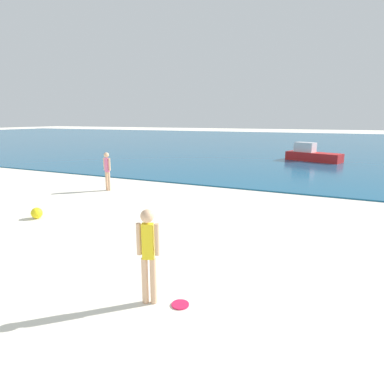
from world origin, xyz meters
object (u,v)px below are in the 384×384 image
person_distant (107,169)px  beach_ball (37,213)px  person_standing (148,251)px  boat_near (312,155)px  frisbee (180,305)px

person_distant → beach_ball: (0.58, -4.17, -0.76)m
person_distant → person_standing: bearing=-41.2°
boat_near → person_distant: bearing=-97.8°
person_standing → person_distant: 9.22m
person_standing → beach_ball: size_ratio=4.76×
boat_near → frisbee: bearing=-71.4°
person_standing → boat_near: (0.88, 20.51, -0.42)m
beach_ball → frisbee: bearing=-21.6°
person_distant → beach_ball: size_ratio=4.78×
person_standing → beach_ball: 6.31m
person_standing → beach_ball: bearing=135.5°
frisbee → boat_near: 20.38m
person_standing → frisbee: person_standing is taller
person_distant → boat_near: size_ratio=0.41×
boat_near → person_standing: bearing=-72.8°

